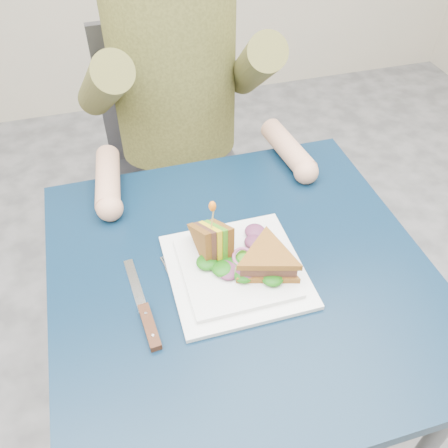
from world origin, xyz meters
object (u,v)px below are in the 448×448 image
object	(u,v)px
table	(241,295)
diner	(173,53)
knife	(147,318)
chair	(175,148)
sandwich_upright	(213,241)
fork	(182,289)
sandwich_flat	(268,261)
plate	(236,270)

from	to	relation	value
table	diner	xyz separation A→B (m)	(-0.00, 0.60, 0.26)
knife	chair	bearing A→B (deg)	75.55
table	diner	size ratio (longest dim) A/B	1.01
diner	sandwich_upright	world-z (taller)	diner
table	diner	world-z (taller)	diner
fork	chair	bearing A→B (deg)	80.31
chair	sandwich_flat	xyz separation A→B (m)	(0.04, -0.74, 0.23)
table	fork	bearing A→B (deg)	-173.47
table	chair	world-z (taller)	chair
diner	sandwich_flat	xyz separation A→B (m)	(0.04, -0.63, -0.14)
sandwich_upright	knife	bearing A→B (deg)	-145.13
table	sandwich_upright	size ratio (longest dim) A/B	5.95
sandwich_flat	knife	xyz separation A→B (m)	(-0.24, -0.04, -0.04)
diner	sandwich_flat	bearing A→B (deg)	-86.24
table	sandwich_flat	world-z (taller)	sandwich_flat
table	knife	size ratio (longest dim) A/B	3.38
fork	knife	bearing A→B (deg)	-147.20
fork	sandwich_flat	bearing A→B (deg)	-4.04
sandwich_upright	diner	bearing A→B (deg)	85.21
sandwich_upright	knife	distance (m)	0.19
sandwich_upright	knife	xyz separation A→B (m)	(-0.15, -0.11, -0.05)
plate	fork	xyz separation A→B (m)	(-0.11, -0.01, -0.01)
diner	sandwich_upright	xyz separation A→B (m)	(-0.05, -0.56, -0.13)
chair	fork	bearing A→B (deg)	-99.69
diner	knife	size ratio (longest dim) A/B	3.36
knife	table	bearing A→B (deg)	17.50
sandwich_upright	fork	distance (m)	0.11
chair	diner	xyz separation A→B (m)	(-0.00, -0.11, 0.37)
table	sandwich_flat	xyz separation A→B (m)	(0.04, -0.03, 0.12)
table	chair	xyz separation A→B (m)	(0.00, 0.72, -0.11)
sandwich_upright	plate	bearing A→B (deg)	-53.41
fork	plate	bearing A→B (deg)	6.79
table	diner	bearing A→B (deg)	90.00
table	sandwich_flat	bearing A→B (deg)	-32.16
table	fork	size ratio (longest dim) A/B	4.20
fork	diner	bearing A→B (deg)	78.59
diner	knife	xyz separation A→B (m)	(-0.20, -0.67, -0.18)
chair	sandwich_flat	bearing A→B (deg)	-86.81
chair	sandwich_flat	distance (m)	0.78
table	plate	xyz separation A→B (m)	(-0.01, -0.00, 0.09)
diner	sandwich_flat	distance (m)	0.65
table	sandwich_upright	world-z (taller)	sandwich_upright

